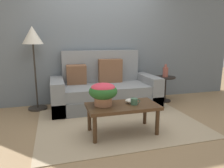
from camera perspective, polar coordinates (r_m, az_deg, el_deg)
name	(u,v)px	position (r m, az deg, el deg)	size (l,w,h in m)	color
ground_plane	(118,122)	(3.41, 1.67, -10.34)	(14.00, 14.00, 0.00)	#997A56
wall_back	(99,33)	(4.46, -3.59, 13.67)	(6.40, 0.12, 2.86)	slate
area_rug	(118,122)	(3.39, 1.78, -10.39)	(2.48, 1.86, 0.01)	tan
couch	(104,90)	(4.10, -2.11, -1.72)	(2.04, 0.91, 1.09)	slate
coffee_table	(123,109)	(2.91, 2.92, -6.77)	(0.99, 0.52, 0.42)	#442D1B
side_table	(165,84)	(4.57, 14.31, -0.08)	(0.42, 0.42, 0.54)	black
floor_lamp	(33,42)	(4.07, -20.83, 10.69)	(0.37, 0.37, 1.54)	#2D2823
potted_plant	(103,92)	(2.83, -2.44, -2.14)	(0.39, 0.39, 0.31)	#A36B4C
coffee_mug	(134,101)	(2.91, 6.13, -4.78)	(0.14, 0.09, 0.09)	#3D664C
snack_bowl	(130,101)	(2.96, 4.96, -4.58)	(0.13, 0.13, 0.07)	silver
table_vase	(165,72)	(4.51, 14.40, 3.28)	(0.11, 0.11, 0.27)	#934C42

